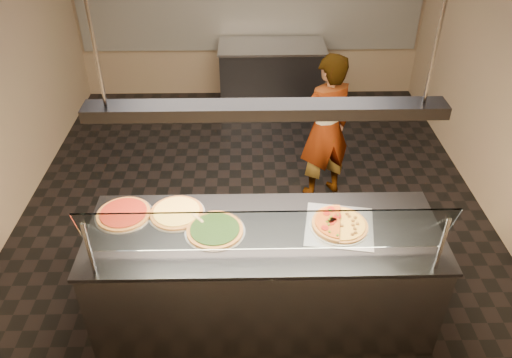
{
  "coord_description": "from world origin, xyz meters",
  "views": [
    {
      "loc": [
        -0.06,
        -4.18,
        3.41
      ],
      "look_at": [
        0.01,
        -0.8,
        1.02
      ],
      "focal_mm": 35.0,
      "sensor_mm": 36.0,
      "label": 1
    }
  ],
  "objects_px": {
    "pizza_spatula": "(205,218)",
    "worker": "(325,129)",
    "perforated_tray": "(339,226)",
    "pizza_tomato": "(124,213)",
    "pizza_spinach": "(215,229)",
    "sneeze_guard": "(266,232)",
    "pizza_cheese": "(177,212)",
    "prep_table": "(271,76)",
    "half_pizza_sausage": "(353,224)",
    "heat_lamp_housing": "(266,110)",
    "serving_counter": "(264,275)",
    "half_pizza_pepperoni": "(326,223)"
  },
  "relations": [
    {
      "from": "prep_table",
      "to": "pizza_spatula",
      "type": "bearing_deg",
      "value": -100.34
    },
    {
      "from": "sneeze_guard",
      "to": "prep_table",
      "type": "height_order",
      "value": "sneeze_guard"
    },
    {
      "from": "half_pizza_sausage",
      "to": "pizza_spinach",
      "type": "distance_m",
      "value": 1.05
    },
    {
      "from": "perforated_tray",
      "to": "half_pizza_pepperoni",
      "type": "xyz_separation_m",
      "value": [
        -0.1,
        0.0,
        0.03
      ]
    },
    {
      "from": "sneeze_guard",
      "to": "half_pizza_pepperoni",
      "type": "height_order",
      "value": "sneeze_guard"
    },
    {
      "from": "pizza_spinach",
      "to": "prep_table",
      "type": "height_order",
      "value": "pizza_spinach"
    },
    {
      "from": "half_pizza_pepperoni",
      "to": "pizza_cheese",
      "type": "height_order",
      "value": "half_pizza_pepperoni"
    },
    {
      "from": "half_pizza_sausage",
      "to": "pizza_spatula",
      "type": "distance_m",
      "value": 1.13
    },
    {
      "from": "pizza_spinach",
      "to": "sneeze_guard",
      "type": "bearing_deg",
      "value": -43.8
    },
    {
      "from": "perforated_tray",
      "to": "worker",
      "type": "bearing_deg",
      "value": 85.54
    },
    {
      "from": "prep_table",
      "to": "half_pizza_pepperoni",
      "type": "bearing_deg",
      "value": -86.59
    },
    {
      "from": "pizza_spinach",
      "to": "half_pizza_sausage",
      "type": "bearing_deg",
      "value": 1.76
    },
    {
      "from": "serving_counter",
      "to": "heat_lamp_housing",
      "type": "distance_m",
      "value": 1.48
    },
    {
      "from": "half_pizza_pepperoni",
      "to": "pizza_spatula",
      "type": "distance_m",
      "value": 0.92
    },
    {
      "from": "perforated_tray",
      "to": "pizza_tomato",
      "type": "relative_size",
      "value": 1.32
    },
    {
      "from": "perforated_tray",
      "to": "pizza_spinach",
      "type": "height_order",
      "value": "pizza_spinach"
    },
    {
      "from": "prep_table",
      "to": "heat_lamp_housing",
      "type": "bearing_deg",
      "value": -93.54
    },
    {
      "from": "pizza_cheese",
      "to": "worker",
      "type": "relative_size",
      "value": 0.27
    },
    {
      "from": "perforated_tray",
      "to": "pizza_tomato",
      "type": "height_order",
      "value": "pizza_tomato"
    },
    {
      "from": "pizza_cheese",
      "to": "worker",
      "type": "bearing_deg",
      "value": 47.46
    },
    {
      "from": "serving_counter",
      "to": "worker",
      "type": "relative_size",
      "value": 1.62
    },
    {
      "from": "perforated_tray",
      "to": "pizza_spinach",
      "type": "relative_size",
      "value": 1.29
    },
    {
      "from": "half_pizza_pepperoni",
      "to": "worker",
      "type": "distance_m",
      "value": 1.71
    },
    {
      "from": "prep_table",
      "to": "worker",
      "type": "distance_m",
      "value": 2.25
    },
    {
      "from": "pizza_cheese",
      "to": "heat_lamp_housing",
      "type": "distance_m",
      "value": 1.23
    },
    {
      "from": "half_pizza_pepperoni",
      "to": "worker",
      "type": "relative_size",
      "value": 0.27
    },
    {
      "from": "half_pizza_sausage",
      "to": "worker",
      "type": "relative_size",
      "value": 0.27
    },
    {
      "from": "serving_counter",
      "to": "worker",
      "type": "xyz_separation_m",
      "value": [
        0.7,
        1.73,
        0.36
      ]
    },
    {
      "from": "pizza_spinach",
      "to": "pizza_cheese",
      "type": "bearing_deg",
      "value": 145.54
    },
    {
      "from": "worker",
      "to": "perforated_tray",
      "type": "bearing_deg",
      "value": 61.34
    },
    {
      "from": "perforated_tray",
      "to": "pizza_spatula",
      "type": "height_order",
      "value": "pizza_spatula"
    },
    {
      "from": "half_pizza_pepperoni",
      "to": "pizza_spatula",
      "type": "bearing_deg",
      "value": 174.99
    },
    {
      "from": "perforated_tray",
      "to": "worker",
      "type": "distance_m",
      "value": 1.69
    },
    {
      "from": "serving_counter",
      "to": "perforated_tray",
      "type": "distance_m",
      "value": 0.74
    },
    {
      "from": "pizza_spatula",
      "to": "worker",
      "type": "bearing_deg",
      "value": 54.32
    },
    {
      "from": "half_pizza_pepperoni",
      "to": "serving_counter",
      "type": "bearing_deg",
      "value": -174.46
    },
    {
      "from": "perforated_tray",
      "to": "prep_table",
      "type": "xyz_separation_m",
      "value": [
        -0.33,
        3.86,
        -0.47
      ]
    },
    {
      "from": "pizza_spatula",
      "to": "worker",
      "type": "relative_size",
      "value": 0.17
    },
    {
      "from": "pizza_cheese",
      "to": "prep_table",
      "type": "distance_m",
      "value": 3.83
    },
    {
      "from": "pizza_spatula",
      "to": "worker",
      "type": "distance_m",
      "value": 1.98
    },
    {
      "from": "perforated_tray",
      "to": "pizza_cheese",
      "type": "height_order",
      "value": "pizza_cheese"
    },
    {
      "from": "sneeze_guard",
      "to": "worker",
      "type": "distance_m",
      "value": 2.23
    },
    {
      "from": "perforated_tray",
      "to": "worker",
      "type": "xyz_separation_m",
      "value": [
        0.13,
        1.69,
        -0.11
      ]
    },
    {
      "from": "half_pizza_sausage",
      "to": "pizza_spinach",
      "type": "height_order",
      "value": "half_pizza_sausage"
    },
    {
      "from": "sneeze_guard",
      "to": "worker",
      "type": "height_order",
      "value": "worker"
    },
    {
      "from": "pizza_spinach",
      "to": "pizza_tomato",
      "type": "xyz_separation_m",
      "value": [
        -0.72,
        0.21,
        -0.0
      ]
    },
    {
      "from": "pizza_cheese",
      "to": "pizza_tomato",
      "type": "xyz_separation_m",
      "value": [
        -0.41,
        -0.01,
        0.0
      ]
    },
    {
      "from": "pizza_spinach",
      "to": "pizza_cheese",
      "type": "distance_m",
      "value": 0.38
    },
    {
      "from": "pizza_cheese",
      "to": "pizza_spatula",
      "type": "distance_m",
      "value": 0.25
    },
    {
      "from": "pizza_tomato",
      "to": "pizza_spatula",
      "type": "bearing_deg",
      "value": -7.97
    }
  ]
}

